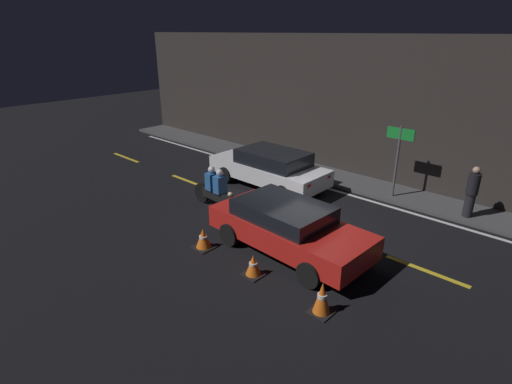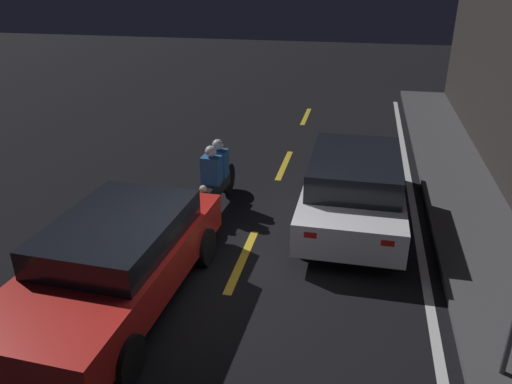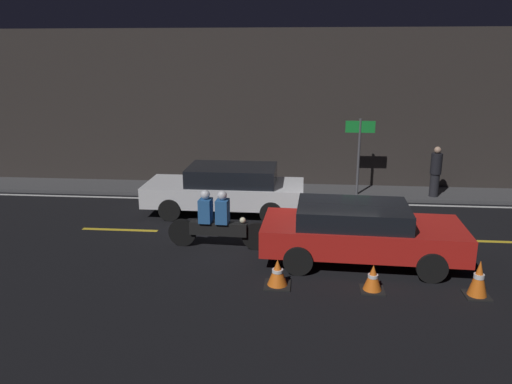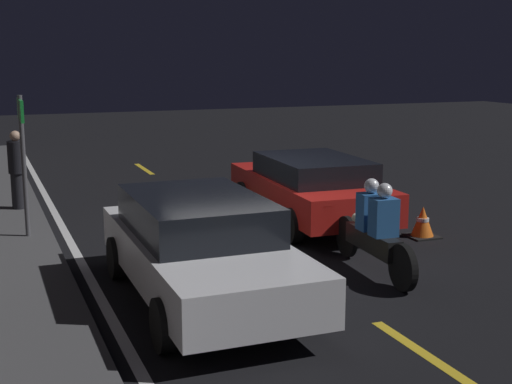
% 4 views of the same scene
% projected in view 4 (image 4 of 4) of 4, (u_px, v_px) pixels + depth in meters
% --- Properties ---
extents(ground_plane, '(56.00, 56.00, 0.00)m').
position_uv_depth(ground_plane, '(245.00, 235.00, 12.70)').
color(ground_plane, black).
extents(raised_curb, '(28.00, 1.61, 0.11)m').
position_uv_depth(raised_curb, '(8.00, 255.00, 11.24)').
color(raised_curb, '#424244').
rests_on(raised_curb, ground).
extents(lane_dash_b, '(2.00, 0.14, 0.01)m').
position_uv_depth(lane_dash_b, '(425.00, 354.00, 7.68)').
color(lane_dash_b, gold).
rests_on(lane_dash_b, ground).
extents(lane_dash_c, '(2.00, 0.14, 0.01)m').
position_uv_depth(lane_dash_c, '(266.00, 249.00, 11.79)').
color(lane_dash_c, gold).
rests_on(lane_dash_c, ground).
extents(lane_dash_d, '(2.00, 0.14, 0.01)m').
position_uv_depth(lane_dash_d, '(189.00, 199.00, 15.89)').
color(lane_dash_d, gold).
rests_on(lane_dash_d, ground).
extents(lane_dash_e, '(2.00, 0.14, 0.01)m').
position_uv_depth(lane_dash_e, '(144.00, 169.00, 20.00)').
color(lane_dash_e, gold).
rests_on(lane_dash_e, ground).
extents(lane_solid_kerb, '(25.20, 0.14, 0.01)m').
position_uv_depth(lane_solid_kerb, '(76.00, 252.00, 11.63)').
color(lane_solid_kerb, silver).
rests_on(lane_solid_kerb, ground).
extents(sedan_white, '(4.48, 1.93, 1.37)m').
position_uv_depth(sedan_white, '(201.00, 246.00, 9.26)').
color(sedan_white, silver).
rests_on(sedan_white, ground).
extents(taxi_red, '(4.36, 2.05, 1.29)m').
position_uv_depth(taxi_red, '(310.00, 187.00, 13.51)').
color(taxi_red, red).
rests_on(taxi_red, ground).
extents(motorcycle, '(2.43, 0.40, 1.40)m').
position_uv_depth(motorcycle, '(375.00, 231.00, 10.38)').
color(motorcycle, black).
rests_on(motorcycle, ground).
extents(traffic_cone_near, '(0.52, 0.52, 0.55)m').
position_uv_depth(traffic_cone_near, '(423.00, 222.00, 12.54)').
color(traffic_cone_near, black).
rests_on(traffic_cone_near, ground).
extents(traffic_cone_mid, '(0.46, 0.46, 0.53)m').
position_uv_depth(traffic_cone_mid, '(371.00, 203.00, 14.23)').
color(traffic_cone_mid, black).
rests_on(traffic_cone_mid, ground).
extents(traffic_cone_far, '(0.46, 0.46, 0.72)m').
position_uv_depth(traffic_cone_far, '(329.00, 182.00, 16.00)').
color(traffic_cone_far, black).
rests_on(traffic_cone_far, ground).
extents(pedestrian, '(0.34, 0.34, 1.57)m').
position_uv_depth(pedestrian, '(17.00, 169.00, 14.24)').
color(pedestrian, black).
rests_on(pedestrian, raised_curb).
extents(shop_sign, '(0.90, 0.08, 2.40)m').
position_uv_depth(shop_sign, '(22.00, 138.00, 11.90)').
color(shop_sign, '#4C4C51').
rests_on(shop_sign, raised_curb).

